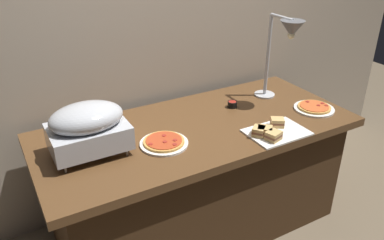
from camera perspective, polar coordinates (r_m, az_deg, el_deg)
ground_plane at (r=2.75m, az=0.77°, el=-15.03°), size 8.00×8.00×0.00m
back_wall at (r=2.56m, az=-4.80°, el=12.51°), size 4.40×0.04×2.40m
buffet_table at (r=2.50m, az=0.83°, el=-8.47°), size 1.90×0.84×0.76m
chafing_dish at (r=2.03m, az=-15.05°, el=-0.96°), size 0.39×0.28×0.28m
heat_lamp at (r=2.51m, az=13.68°, el=11.65°), size 0.15×0.34×0.57m
pizza_plate_front at (r=2.12m, az=-4.13°, el=-3.30°), size 0.26×0.26×0.03m
pizza_plate_center at (r=2.62m, az=17.47°, el=1.71°), size 0.26×0.26×0.03m
sandwich_platter at (r=2.25m, az=11.70°, el=-1.60°), size 0.34×0.25×0.06m
sauce_cup_near at (r=2.54m, az=5.93°, el=2.33°), size 0.06×0.06×0.04m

